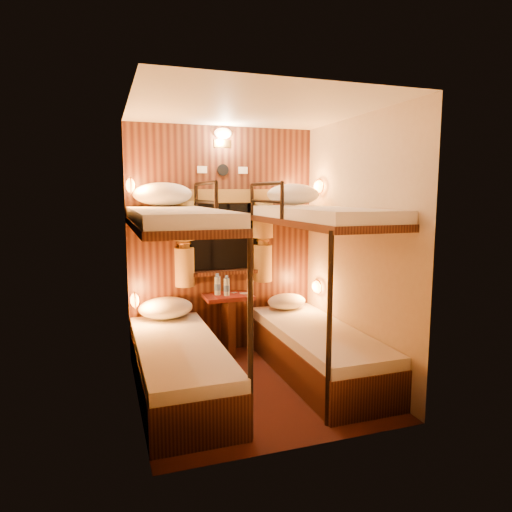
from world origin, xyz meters
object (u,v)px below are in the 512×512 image
object	(u,v)px
table	(228,317)
bottle_left	(218,286)
bunk_right	(317,317)
bunk_left	(179,330)
bottle_right	(227,287)

from	to	relation	value
table	bottle_left	distance (m)	0.35
bunk_right	table	world-z (taller)	bunk_right
bunk_left	bunk_right	size ratio (longest dim) A/B	1.00
bunk_left	bottle_right	size ratio (longest dim) A/B	8.72
bunk_right	bottle_left	size ratio (longest dim) A/B	8.29
bottle_left	bottle_right	xyz separation A→B (m)	(0.08, -0.07, -0.00)
bunk_left	bottle_right	xyz separation A→B (m)	(0.62, 0.74, 0.19)
bottle_left	bunk_left	bearing A→B (deg)	-123.95
bottle_right	bunk_left	bearing A→B (deg)	-130.19
table	bunk_right	bearing A→B (deg)	-50.33
bunk_right	table	xyz separation A→B (m)	(-0.65, 0.78, -0.14)
bottle_left	bottle_right	size ratio (longest dim) A/B	1.05
bottle_right	table	bearing A→B (deg)	59.83
bunk_left	table	distance (m)	1.02
bottle_right	bunk_right	bearing A→B (deg)	-47.48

